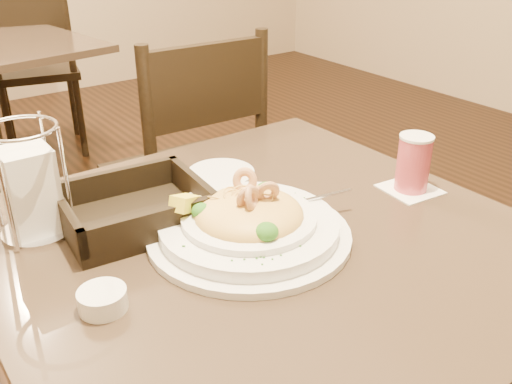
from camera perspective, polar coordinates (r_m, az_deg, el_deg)
main_table at (r=1.13m, az=0.62°, el=-14.35°), size 0.90×0.90×0.72m
dining_chair_near at (r=1.79m, az=-6.61°, el=2.24°), size 0.44×0.44×0.93m
dining_chair_far at (r=3.26m, az=-21.28°, el=11.85°), size 0.51×0.51×0.93m
pasta_bowl at (r=0.98m, az=-0.74°, el=-3.07°), size 0.39×0.35×0.11m
drink_glass at (r=1.18m, az=15.46°, el=2.75°), size 0.11×0.11×0.12m
bread_basket at (r=1.05m, az=-12.02°, el=-1.98°), size 0.27×0.23×0.07m
napkin_caddy at (r=1.05m, az=-21.62°, el=0.33°), size 0.13×0.13×0.20m
side_plate at (r=1.22m, az=-3.53°, el=1.89°), size 0.18×0.18×0.01m
butter_ramekin at (r=0.85m, az=-15.09°, el=-10.37°), size 0.07×0.07×0.03m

